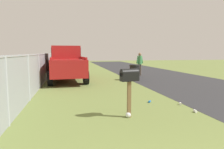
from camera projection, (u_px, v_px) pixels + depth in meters
name	position (u px, v px, depth m)	size (l,w,h in m)	color
mailbox	(129.00, 79.00, 5.20)	(0.30, 0.50, 1.28)	brown
pickup_truck	(66.00, 62.00, 12.38)	(5.71, 2.36, 2.09)	maroon
trash_bin	(135.00, 72.00, 12.32)	(0.64, 0.64, 0.95)	black
pedestrian	(140.00, 62.00, 14.71)	(0.30, 0.56, 1.67)	#4C4238
fence_section	(35.00, 72.00, 8.23)	(17.68, 0.07, 1.63)	#9EA3A8
litter_cup_near_hydrant	(195.00, 111.00, 5.72)	(0.08, 0.08, 0.10)	white
litter_cup_by_mailbox	(180.00, 104.00, 6.54)	(0.08, 0.08, 0.10)	white
litter_bag_far_scatter	(128.00, 115.00, 5.27)	(0.14, 0.14, 0.14)	silver
litter_can_midfield_b	(150.00, 102.00, 6.85)	(0.07, 0.07, 0.12)	blue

